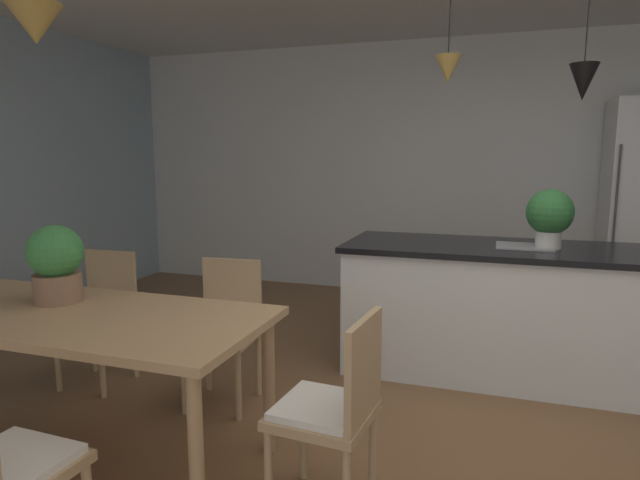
% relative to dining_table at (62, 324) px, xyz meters
% --- Properties ---
extents(ground_plane, '(10.00, 8.40, 0.04)m').
position_rel_dining_table_xyz_m(ground_plane, '(1.87, 0.63, -0.71)').
color(ground_plane, brown).
extents(wall_back_kitchen, '(10.00, 0.12, 2.70)m').
position_rel_dining_table_xyz_m(wall_back_kitchen, '(1.87, 3.89, 0.66)').
color(wall_back_kitchen, silver).
rests_on(wall_back_kitchen, ground_plane).
extents(dining_table, '(2.07, 0.85, 0.76)m').
position_rel_dining_table_xyz_m(dining_table, '(0.00, 0.00, 0.00)').
color(dining_table, tan).
rests_on(dining_table, ground_plane).
extents(chair_far_right, '(0.44, 0.44, 0.87)m').
position_rel_dining_table_xyz_m(chair_far_right, '(0.46, 0.80, -0.21)').
color(chair_far_right, tan).
rests_on(chair_far_right, ground_plane).
extents(chair_kitchen_end, '(0.43, 0.43, 0.87)m').
position_rel_dining_table_xyz_m(chair_kitchen_end, '(1.40, -0.00, -0.21)').
color(chair_kitchen_end, tan).
rests_on(chair_kitchen_end, ground_plane).
extents(chair_far_left, '(0.41, 0.41, 0.87)m').
position_rel_dining_table_xyz_m(chair_far_left, '(-0.47, 0.80, -0.21)').
color(chair_far_left, tan).
rests_on(chair_far_left, ground_plane).
extents(kitchen_island, '(2.13, 0.86, 0.91)m').
position_rel_dining_table_xyz_m(kitchen_island, '(2.06, 1.79, -0.23)').
color(kitchen_island, silver).
rests_on(kitchen_island, ground_plane).
extents(pendant_over_table, '(0.26, 0.26, 0.68)m').
position_rel_dining_table_xyz_m(pendant_over_table, '(-0.10, 0.08, 1.43)').
color(pendant_over_table, black).
extents(pendant_over_island_main, '(0.17, 0.17, 0.72)m').
position_rel_dining_table_xyz_m(pendant_over_island_main, '(1.64, 1.79, 1.39)').
color(pendant_over_island_main, black).
extents(pendant_over_island_aux, '(0.18, 0.18, 0.86)m').
position_rel_dining_table_xyz_m(pendant_over_island_aux, '(2.47, 1.79, 1.27)').
color(pendant_over_island_aux, black).
extents(potted_plant_on_island, '(0.30, 0.30, 0.39)m').
position_rel_dining_table_xyz_m(potted_plant_on_island, '(2.33, 1.79, 0.43)').
color(potted_plant_on_island, beige).
rests_on(potted_plant_on_island, kitchen_island).
extents(potted_plant_on_table, '(0.27, 0.27, 0.40)m').
position_rel_dining_table_xyz_m(potted_plant_on_table, '(-0.13, 0.12, 0.28)').
color(potted_plant_on_table, '#8C664C').
rests_on(potted_plant_on_table, dining_table).
extents(vase_on_dining_table, '(0.09, 0.09, 0.15)m').
position_rel_dining_table_xyz_m(vase_on_dining_table, '(-0.18, 0.12, 0.14)').
color(vase_on_dining_table, slate).
rests_on(vase_on_dining_table, dining_table).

